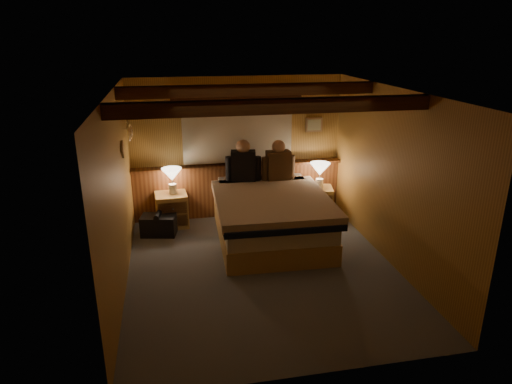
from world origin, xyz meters
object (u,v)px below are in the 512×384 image
object	(u,v)px
nightstand_right	(318,202)
person_left	(243,164)
lamp_right	(320,171)
lamp_left	(172,176)
duffel_bag	(159,225)
bed	(271,217)
person_right	(278,163)
nightstand_left	(172,210)

from	to	relation	value
nightstand_right	person_left	world-z (taller)	person_left
person_left	lamp_right	bearing A→B (deg)	6.83
lamp_left	duffel_bag	size ratio (longest dim) A/B	0.72
bed	person_left	size ratio (longest dim) A/B	3.10
nightstand_right	person_right	xyz separation A→B (m)	(-0.73, -0.02, 0.75)
person_right	nightstand_right	bearing A→B (deg)	-1.21
duffel_bag	nightstand_left	bearing A→B (deg)	67.31
lamp_right	person_left	distance (m)	1.32
nightstand_left	lamp_right	distance (m)	2.58
bed	duffel_bag	xyz separation A→B (m)	(-1.71, 0.52, -0.22)
lamp_left	lamp_right	size ratio (longest dim) A/B	0.95
nightstand_left	duffel_bag	distance (m)	0.41
person_left	duffel_bag	size ratio (longest dim) A/B	1.21
person_right	duffel_bag	bearing A→B (deg)	-176.48
lamp_left	duffel_bag	distance (m)	0.82
duffel_bag	nightstand_right	bearing A→B (deg)	16.87
bed	lamp_right	world-z (taller)	lamp_right
bed	lamp_left	size ratio (longest dim) A/B	5.18
nightstand_left	person_left	size ratio (longest dim) A/B	0.78
lamp_left	person_left	world-z (taller)	person_left
bed	person_right	xyz separation A→B (m)	(0.29, 0.75, 0.63)
lamp_left	person_left	bearing A→B (deg)	-3.13
nightstand_left	lamp_left	xyz separation A→B (m)	(0.04, 0.02, 0.58)
person_left	person_right	size ratio (longest dim) A/B	1.03
bed	person_right	size ratio (longest dim) A/B	3.20
lamp_right	nightstand_right	bearing A→B (deg)	86.93
lamp_left	lamp_right	distance (m)	2.48
bed	nightstand_right	bearing A→B (deg)	39.10
nightstand_right	lamp_right	size ratio (longest dim) A/B	1.24
nightstand_left	duffel_bag	world-z (taller)	nightstand_left
nightstand_right	person_right	bearing A→B (deg)	-166.06
nightstand_right	person_right	distance (m)	1.05
lamp_left	nightstand_left	bearing A→B (deg)	-146.80
bed	nightstand_left	bearing A→B (deg)	152.33
nightstand_left	nightstand_right	bearing A→B (deg)	-5.45
person_right	duffel_bag	world-z (taller)	person_right
person_left	duffel_bag	bearing A→B (deg)	-159.35
lamp_left	lamp_right	xyz separation A→B (m)	(2.48, -0.12, -0.02)
nightstand_right	person_right	world-z (taller)	person_right
person_left	person_right	bearing A→B (deg)	4.59
nightstand_left	nightstand_right	xyz separation A→B (m)	(2.52, -0.06, -0.02)
lamp_left	person_right	world-z (taller)	person_right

